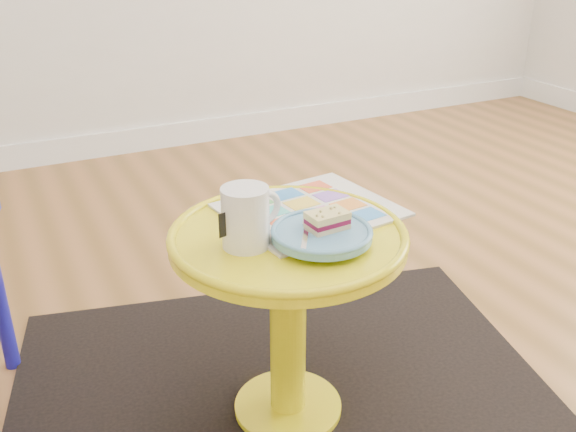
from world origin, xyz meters
name	(u,v)px	position (x,y,z in m)	size (l,w,h in m)	color
floor	(512,324)	(0.00, 0.00, 0.00)	(4.00, 4.00, 0.00)	brown
room_walls	(92,236)	(-0.99, 0.99, 0.06)	(4.00, 4.00, 4.00)	silver
rug	(288,409)	(-0.74, -0.04, 0.00)	(1.30, 1.10, 0.01)	black
side_table	(288,288)	(-0.74, -0.04, 0.34)	(0.50, 0.50, 0.47)	yellow
newspaper	(310,210)	(-0.65, 0.04, 0.47)	(0.36, 0.30, 0.01)	silver
mug	(247,215)	(-0.84, -0.05, 0.54)	(0.13, 0.09, 0.12)	white
plate	(322,234)	(-0.70, -0.11, 0.49)	(0.20, 0.20, 0.02)	#5690B7
cake_slice	(327,220)	(-0.69, -0.10, 0.52)	(0.08, 0.06, 0.04)	#D3BC8C
fork	(306,233)	(-0.74, -0.10, 0.50)	(0.09, 0.13, 0.00)	silver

